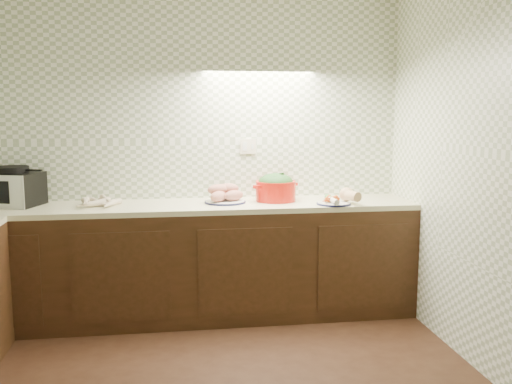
{
  "coord_description": "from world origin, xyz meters",
  "views": [
    {
      "loc": [
        -0.07,
        -2.85,
        1.63
      ],
      "look_at": [
        0.54,
        1.25,
        1.02
      ],
      "focal_mm": 40.0,
      "sensor_mm": 36.0,
      "label": 1
    }
  ],
  "objects": [
    {
      "name": "dutch_oven",
      "position": [
        0.74,
        1.56,
        1.01
      ],
      "size": [
        0.42,
        0.42,
        0.22
      ],
      "rotation": [
        0.0,
        0.0,
        0.43
      ],
      "color": "red",
      "rests_on": "counter"
    },
    {
      "name": "sweet_potato_plate",
      "position": [
        0.33,
        1.53,
        0.96
      ],
      "size": [
        0.33,
        0.32,
        0.14
      ],
      "rotation": [
        0.0,
        0.0,
        0.36
      ],
      "color": "#12143E",
      "rests_on": "counter"
    },
    {
      "name": "toaster_oven",
      "position": [
        -1.28,
        1.63,
        1.04
      ],
      "size": [
        0.5,
        0.44,
        0.3
      ],
      "rotation": [
        0.0,
        0.0,
        -0.33
      ],
      "color": "black",
      "rests_on": "counter"
    },
    {
      "name": "counter",
      "position": [
        -0.68,
        0.68,
        0.45
      ],
      "size": [
        3.6,
        3.6,
        0.9
      ],
      "color": "black",
      "rests_on": "ground"
    },
    {
      "name": "room",
      "position": [
        0.0,
        0.0,
        1.63
      ],
      "size": [
        3.6,
        3.6,
        2.6
      ],
      "color": "black",
      "rests_on": "ground"
    },
    {
      "name": "veg_plate",
      "position": [
        1.2,
        1.35,
        0.94
      ],
      "size": [
        0.33,
        0.31,
        0.12
      ],
      "rotation": [
        0.0,
        0.0,
        0.22
      ],
      "color": "#12143E",
      "rests_on": "counter"
    },
    {
      "name": "onion_bowl",
      "position": [
        0.35,
        1.64,
        0.94
      ],
      "size": [
        0.15,
        0.15,
        0.12
      ],
      "color": "black",
      "rests_on": "counter"
    },
    {
      "name": "parsnip_pile",
      "position": [
        -0.63,
        1.53,
        0.93
      ],
      "size": [
        0.39,
        0.35,
        0.08
      ],
      "color": "beige",
      "rests_on": "counter"
    }
  ]
}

